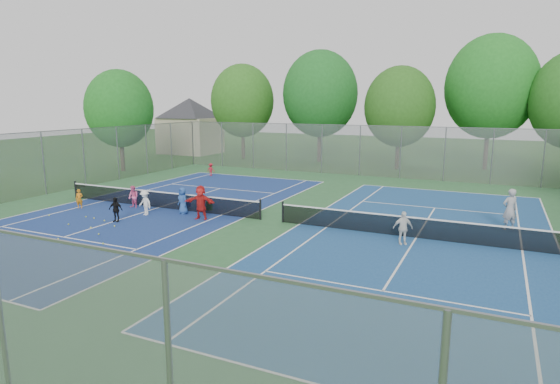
# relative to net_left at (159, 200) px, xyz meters

# --- Properties ---
(ground) EXTENTS (120.00, 120.00, 0.00)m
(ground) POSITION_rel_net_left_xyz_m (7.00, 0.00, -0.46)
(ground) COLOR #235019
(ground) RESTS_ON ground
(court_pad) EXTENTS (32.00, 32.00, 0.01)m
(court_pad) POSITION_rel_net_left_xyz_m (7.00, 0.00, -0.45)
(court_pad) COLOR #2D5F34
(court_pad) RESTS_ON ground
(court_left) EXTENTS (10.97, 23.77, 0.01)m
(court_left) POSITION_rel_net_left_xyz_m (0.00, 0.00, -0.44)
(court_left) COLOR navy
(court_left) RESTS_ON court_pad
(court_right) EXTENTS (10.97, 23.77, 0.01)m
(court_right) POSITION_rel_net_left_xyz_m (14.00, 0.00, -0.44)
(court_right) COLOR navy
(court_right) RESTS_ON court_pad
(net_left) EXTENTS (12.87, 0.10, 0.91)m
(net_left) POSITION_rel_net_left_xyz_m (0.00, 0.00, 0.00)
(net_left) COLOR black
(net_left) RESTS_ON ground
(net_right) EXTENTS (12.87, 0.10, 0.91)m
(net_right) POSITION_rel_net_left_xyz_m (14.00, 0.00, 0.00)
(net_right) COLOR black
(net_right) RESTS_ON ground
(fence_north) EXTENTS (32.00, 0.10, 4.00)m
(fence_north) POSITION_rel_net_left_xyz_m (7.00, 16.00, 1.54)
(fence_north) COLOR gray
(fence_north) RESTS_ON ground
(fence_west) EXTENTS (0.10, 32.00, 4.00)m
(fence_west) POSITION_rel_net_left_xyz_m (-9.00, 0.00, 1.54)
(fence_west) COLOR gray
(fence_west) RESTS_ON ground
(house) EXTENTS (11.03, 11.03, 7.30)m
(house) POSITION_rel_net_left_xyz_m (-15.00, 24.00, 3.76)
(house) COLOR #B7A88C
(house) RESTS_ON ground
(tree_nw) EXTENTS (6.40, 6.40, 9.58)m
(tree_nw) POSITION_rel_net_left_xyz_m (-7.00, 22.00, 5.44)
(tree_nw) COLOR #443326
(tree_nw) RESTS_ON ground
(tree_nl) EXTENTS (7.20, 7.20, 10.69)m
(tree_nl) POSITION_rel_net_left_xyz_m (1.00, 23.00, 6.09)
(tree_nl) COLOR #443326
(tree_nl) RESTS_ON ground
(tree_nc) EXTENTS (6.00, 6.00, 8.85)m
(tree_nc) POSITION_rel_net_left_xyz_m (9.00, 21.00, 4.94)
(tree_nc) COLOR #443326
(tree_nc) RESTS_ON ground
(tree_nr) EXTENTS (7.60, 7.60, 11.42)m
(tree_nr) POSITION_rel_net_left_xyz_m (16.00, 24.00, 6.59)
(tree_nr) COLOR #443326
(tree_nr) RESTS_ON ground
(tree_side_w) EXTENTS (5.60, 5.60, 8.47)m
(tree_side_w) POSITION_rel_net_left_xyz_m (-12.00, 10.00, 4.79)
(tree_side_w) COLOR #443326
(tree_side_w) RESTS_ON ground
(ball_crate) EXTENTS (0.46, 0.46, 0.32)m
(ball_crate) POSITION_rel_net_left_xyz_m (1.25, 0.84, -0.29)
(ball_crate) COLOR #1735AF
(ball_crate) RESTS_ON ground
(ball_hopper) EXTENTS (0.28, 0.28, 0.51)m
(ball_hopper) POSITION_rel_net_left_xyz_m (2.92, 0.62, -0.20)
(ball_hopper) COLOR #227F30
(ball_hopper) RESTS_ON ground
(student_a) EXTENTS (0.47, 0.41, 1.08)m
(student_a) POSITION_rel_net_left_xyz_m (-3.90, -1.96, 0.08)
(student_a) COLOR orange
(student_a) RESTS_ON ground
(student_b) EXTENTS (0.67, 0.56, 1.25)m
(student_b) POSITION_rel_net_left_xyz_m (-1.26, -0.60, 0.17)
(student_b) COLOR #EF5D94
(student_b) RESTS_ON ground
(student_c) EXTENTS (0.93, 0.65, 1.31)m
(student_c) POSITION_rel_net_left_xyz_m (0.48, -1.66, 0.20)
(student_c) COLOR white
(student_c) RESTS_ON ground
(student_d) EXTENTS (0.77, 0.44, 1.24)m
(student_d) POSITION_rel_net_left_xyz_m (0.11, -3.36, 0.16)
(student_d) COLOR black
(student_d) RESTS_ON ground
(student_e) EXTENTS (0.81, 0.68, 1.42)m
(student_e) POSITION_rel_net_left_xyz_m (2.10, -0.60, 0.25)
(student_e) COLOR #284E93
(student_e) RESTS_ON ground
(student_f) EXTENTS (1.67, 0.75, 1.74)m
(student_f) POSITION_rel_net_left_xyz_m (3.63, -1.18, 0.41)
(student_f) COLOR red
(student_f) RESTS_ON ground
(child_far_baseline) EXTENTS (0.68, 0.42, 1.01)m
(child_far_baseline) POSITION_rel_net_left_xyz_m (-3.66, 10.84, 0.05)
(child_far_baseline) COLOR #A91824
(child_far_baseline) RESTS_ON ground
(instructor) EXTENTS (0.85, 0.77, 1.95)m
(instructor) POSITION_rel_net_left_xyz_m (17.63, 3.15, 0.52)
(instructor) COLOR #959598
(instructor) RESTS_ON ground
(teen_court_b) EXTENTS (0.89, 0.70, 1.41)m
(teen_court_b) POSITION_rel_net_left_xyz_m (13.61, -1.16, 0.25)
(teen_court_b) COLOR silver
(teen_court_b) RESTS_ON ground
(tennis_ball_0) EXTENTS (0.07, 0.07, 0.07)m
(tennis_ball_0) POSITION_rel_net_left_xyz_m (0.13, -6.77, -0.42)
(tennis_ball_0) COLOR yellow
(tennis_ball_0) RESTS_ON ground
(tennis_ball_1) EXTENTS (0.07, 0.07, 0.07)m
(tennis_ball_1) POSITION_rel_net_left_xyz_m (2.37, -6.45, -0.42)
(tennis_ball_1) COLOR #CAE635
(tennis_ball_1) RESTS_ON ground
(tennis_ball_2) EXTENTS (0.07, 0.07, 0.07)m
(tennis_ball_2) POSITION_rel_net_left_xyz_m (-0.46, -3.58, -0.42)
(tennis_ball_2) COLOR #DBE836
(tennis_ball_2) RESTS_ON ground
(tennis_ball_3) EXTENTS (0.07, 0.07, 0.07)m
(tennis_ball_3) POSITION_rel_net_left_xyz_m (-3.91, -3.95, -0.42)
(tennis_ball_3) COLOR #ABC92E
(tennis_ball_3) RESTS_ON ground
(tennis_ball_4) EXTENTS (0.07, 0.07, 0.07)m
(tennis_ball_4) POSITION_rel_net_left_xyz_m (-1.31, -3.43, -0.42)
(tennis_ball_4) COLOR gold
(tennis_ball_4) RESTS_ON ground
(tennis_ball_5) EXTENTS (0.07, 0.07, 0.07)m
(tennis_ball_5) POSITION_rel_net_left_xyz_m (-0.04, -4.83, -0.42)
(tennis_ball_5) COLOR yellow
(tennis_ball_5) RESTS_ON ground
(tennis_ball_6) EXTENTS (0.07, 0.07, 0.07)m
(tennis_ball_6) POSITION_rel_net_left_xyz_m (1.12, -5.48, -0.42)
(tennis_ball_6) COLOR #B9CC2F
(tennis_ball_6) RESTS_ON ground
(tennis_ball_7) EXTENTS (0.07, 0.07, 0.07)m
(tennis_ball_7) POSITION_rel_net_left_xyz_m (-1.49, -4.83, -0.42)
(tennis_ball_7) COLOR gold
(tennis_ball_7) RESTS_ON ground
(tennis_ball_8) EXTENTS (0.07, 0.07, 0.07)m
(tennis_ball_8) POSITION_rel_net_left_xyz_m (-1.92, -3.38, -0.42)
(tennis_ball_8) COLOR #BCCF30
(tennis_ball_8) RESTS_ON ground
(tennis_ball_9) EXTENTS (0.07, 0.07, 0.07)m
(tennis_ball_9) POSITION_rel_net_left_xyz_m (0.76, -4.15, -0.42)
(tennis_ball_9) COLOR yellow
(tennis_ball_9) RESTS_ON ground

